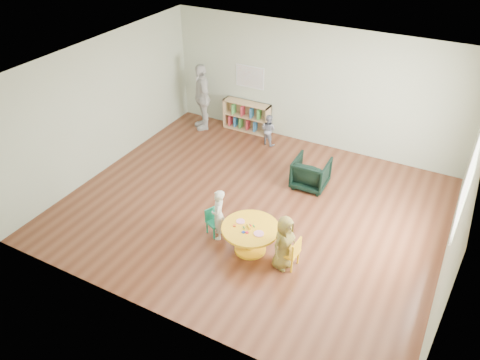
{
  "coord_description": "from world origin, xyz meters",
  "views": [
    {
      "loc": [
        3.2,
        -6.54,
        5.5
      ],
      "look_at": [
        -0.12,
        -0.3,
        0.78
      ],
      "focal_mm": 35.0,
      "sensor_mm": 36.0,
      "label": 1
    }
  ],
  "objects_px": {
    "armchair": "(311,173)",
    "child_right": "(284,243)",
    "child_left": "(218,215)",
    "kid_chair_left": "(214,220)",
    "kid_chair_right": "(291,252)",
    "bookshelf": "(247,116)",
    "toddler": "(268,130)",
    "adult_caretaker": "(202,97)",
    "activity_table": "(250,234)"
  },
  "relations": [
    {
      "from": "armchair",
      "to": "child_right",
      "type": "height_order",
      "value": "child_right"
    },
    {
      "from": "child_left",
      "to": "child_right",
      "type": "height_order",
      "value": "child_right"
    },
    {
      "from": "kid_chair_left",
      "to": "kid_chair_right",
      "type": "distance_m",
      "value": 1.56
    },
    {
      "from": "kid_chair_left",
      "to": "bookshelf",
      "type": "distance_m",
      "value": 4.07
    },
    {
      "from": "kid_chair_right",
      "to": "toddler",
      "type": "xyz_separation_m",
      "value": [
        -2.09,
        3.57,
        0.08
      ]
    },
    {
      "from": "armchair",
      "to": "bookshelf",
      "type": "bearing_deg",
      "value": -36.94
    },
    {
      "from": "kid_chair_left",
      "to": "child_left",
      "type": "distance_m",
      "value": 0.26
    },
    {
      "from": "adult_caretaker",
      "to": "bookshelf",
      "type": "bearing_deg",
      "value": 66.42
    },
    {
      "from": "armchair",
      "to": "adult_caretaker",
      "type": "bearing_deg",
      "value": -21.83
    },
    {
      "from": "activity_table",
      "to": "child_right",
      "type": "distance_m",
      "value": 0.68
    },
    {
      "from": "toddler",
      "to": "child_right",
      "type": "bearing_deg",
      "value": 129.27
    },
    {
      "from": "armchair",
      "to": "kid_chair_left",
      "type": "bearing_deg",
      "value": 64.2
    },
    {
      "from": "child_right",
      "to": "toddler",
      "type": "bearing_deg",
      "value": 49.1
    },
    {
      "from": "armchair",
      "to": "adult_caretaker",
      "type": "relative_size",
      "value": 0.42
    },
    {
      "from": "child_right",
      "to": "adult_caretaker",
      "type": "distance_m",
      "value": 5.28
    },
    {
      "from": "kid_chair_left",
      "to": "bookshelf",
      "type": "bearing_deg",
      "value": -136.7
    },
    {
      "from": "activity_table",
      "to": "kid_chair_left",
      "type": "xyz_separation_m",
      "value": [
        -0.78,
        0.11,
        -0.07
      ]
    },
    {
      "from": "adult_caretaker",
      "to": "child_left",
      "type": "bearing_deg",
      "value": -9.69
    },
    {
      "from": "activity_table",
      "to": "armchair",
      "type": "bearing_deg",
      "value": 84.98
    },
    {
      "from": "kid_chair_right",
      "to": "armchair",
      "type": "xyz_separation_m",
      "value": [
        -0.56,
        2.36,
        0.02
      ]
    },
    {
      "from": "kid_chair_right",
      "to": "child_left",
      "type": "xyz_separation_m",
      "value": [
        -1.42,
        0.09,
        0.19
      ]
    },
    {
      "from": "kid_chair_left",
      "to": "adult_caretaker",
      "type": "xyz_separation_m",
      "value": [
        -2.37,
        3.44,
        0.56
      ]
    },
    {
      "from": "child_right",
      "to": "kid_chair_left",
      "type": "bearing_deg",
      "value": 102.42
    },
    {
      "from": "armchair",
      "to": "kid_chair_right",
      "type": "bearing_deg",
      "value": 101.71
    },
    {
      "from": "kid_chair_left",
      "to": "toddler",
      "type": "xyz_separation_m",
      "value": [
        -0.54,
        3.42,
        0.11
      ]
    },
    {
      "from": "kid_chair_right",
      "to": "armchair",
      "type": "relative_size",
      "value": 0.8
    },
    {
      "from": "activity_table",
      "to": "bookshelf",
      "type": "relative_size",
      "value": 0.82
    },
    {
      "from": "activity_table",
      "to": "adult_caretaker",
      "type": "xyz_separation_m",
      "value": [
        -3.15,
        3.55,
        0.49
      ]
    },
    {
      "from": "armchair",
      "to": "adult_caretaker",
      "type": "distance_m",
      "value": 3.61
    },
    {
      "from": "kid_chair_left",
      "to": "bookshelf",
      "type": "height_order",
      "value": "bookshelf"
    },
    {
      "from": "bookshelf",
      "to": "adult_caretaker",
      "type": "bearing_deg",
      "value": -158.34
    },
    {
      "from": "armchair",
      "to": "child_right",
      "type": "distance_m",
      "value": 2.46
    },
    {
      "from": "child_right",
      "to": "bookshelf",
      "type": "bearing_deg",
      "value": 54.83
    },
    {
      "from": "activity_table",
      "to": "bookshelf",
      "type": "distance_m",
      "value": 4.49
    },
    {
      "from": "kid_chair_left",
      "to": "toddler",
      "type": "relative_size",
      "value": 0.66
    },
    {
      "from": "child_left",
      "to": "child_right",
      "type": "xyz_separation_m",
      "value": [
        1.3,
        -0.14,
        0.01
      ]
    },
    {
      "from": "activity_table",
      "to": "child_left",
      "type": "xyz_separation_m",
      "value": [
        -0.65,
        0.05,
        0.15
      ]
    },
    {
      "from": "kid_chair_left",
      "to": "child_right",
      "type": "height_order",
      "value": "child_right"
    },
    {
      "from": "toddler",
      "to": "adult_caretaker",
      "type": "distance_m",
      "value": 1.88
    },
    {
      "from": "activity_table",
      "to": "child_left",
      "type": "distance_m",
      "value": 0.67
    },
    {
      "from": "activity_table",
      "to": "adult_caretaker",
      "type": "bearing_deg",
      "value": 131.6
    },
    {
      "from": "bookshelf",
      "to": "toddler",
      "type": "relative_size",
      "value": 1.57
    },
    {
      "from": "bookshelf",
      "to": "child_left",
      "type": "bearing_deg",
      "value": -69.43
    },
    {
      "from": "kid_chair_left",
      "to": "child_left",
      "type": "height_order",
      "value": "child_left"
    },
    {
      "from": "activity_table",
      "to": "kid_chair_right",
      "type": "bearing_deg",
      "value": -2.97
    },
    {
      "from": "activity_table",
      "to": "adult_caretaker",
      "type": "relative_size",
      "value": 0.59
    },
    {
      "from": "adult_caretaker",
      "to": "armchair",
      "type": "bearing_deg",
      "value": 24.65
    },
    {
      "from": "kid_chair_right",
      "to": "child_right",
      "type": "relative_size",
      "value": 0.57
    },
    {
      "from": "activity_table",
      "to": "armchair",
      "type": "relative_size",
      "value": 1.4
    },
    {
      "from": "armchair",
      "to": "child_right",
      "type": "xyz_separation_m",
      "value": [
        0.45,
        -2.41,
        0.18
      ]
    }
  ]
}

